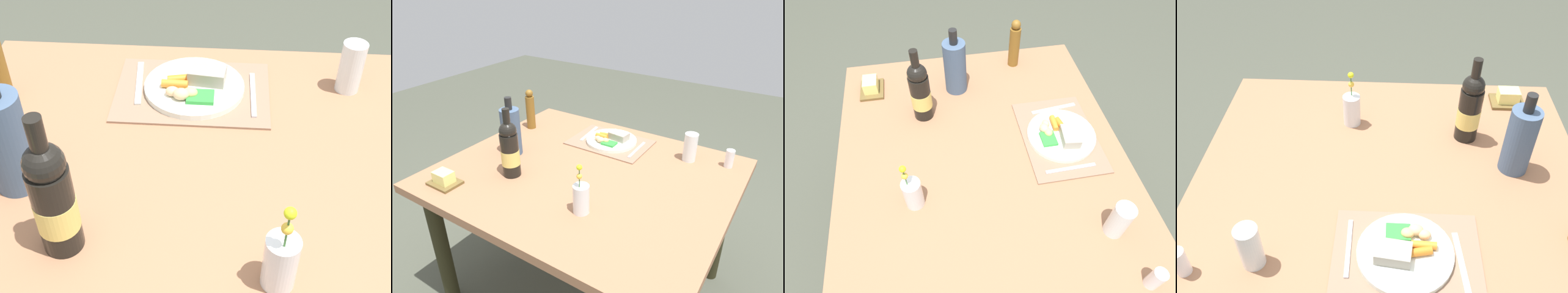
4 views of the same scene
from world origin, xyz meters
TOP-DOWN VIEW (x-y plane):
  - dining_table at (0.00, 0.00)m, footprint 1.28×1.08m
  - placemat at (0.05, -0.32)m, footprint 0.41×0.29m
  - dinner_plate at (0.05, -0.32)m, footprint 0.27×0.27m
  - fork at (-0.11, -0.31)m, footprint 0.02×0.19m
  - knife at (0.20, -0.34)m, footprint 0.04×0.19m
  - wine_bottle at (0.27, 0.20)m, footprint 0.08×0.08m
  - flower_vase at (-0.15, 0.26)m, footprint 0.06×0.06m
  - cooler_bottle at (0.41, 0.05)m, footprint 0.09×0.09m
  - water_tumbler at (-0.36, -0.36)m, footprint 0.06×0.06m

SIDE VIEW (x-z plane):
  - dining_table at x=0.00m, z-range 0.27..1.00m
  - placemat at x=0.05m, z-range 0.73..0.74m
  - fork at x=-0.11m, z-range 0.74..0.74m
  - knife at x=0.20m, z-range 0.74..0.74m
  - dinner_plate at x=0.05m, z-range 0.73..0.78m
  - water_tumbler at x=-0.36m, z-range 0.72..0.86m
  - flower_vase at x=-0.15m, z-range 0.69..0.90m
  - cooler_bottle at x=0.41m, z-range 0.71..1.00m
  - wine_bottle at x=0.27m, z-range 0.70..1.02m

